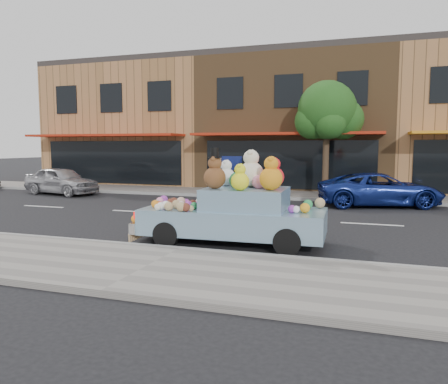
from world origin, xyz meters
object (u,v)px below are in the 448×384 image
at_px(street_tree, 328,115).
at_px(art_car, 235,210).
at_px(car_blue, 380,190).
at_px(car_silver, 61,181).

relative_size(street_tree, art_car, 1.15).
bearing_deg(car_blue, street_tree, 29.14).
distance_m(car_silver, car_blue, 14.49).
xyz_separation_m(street_tree, car_silver, (-12.21, -2.79, -3.03)).
height_order(car_blue, art_car, art_car).
bearing_deg(art_car, car_silver, 143.34).
xyz_separation_m(car_blue, art_car, (-3.42, -8.05, 0.17)).
distance_m(car_blue, art_car, 8.75).
bearing_deg(car_silver, art_car, -113.32).
relative_size(street_tree, car_silver, 1.33).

